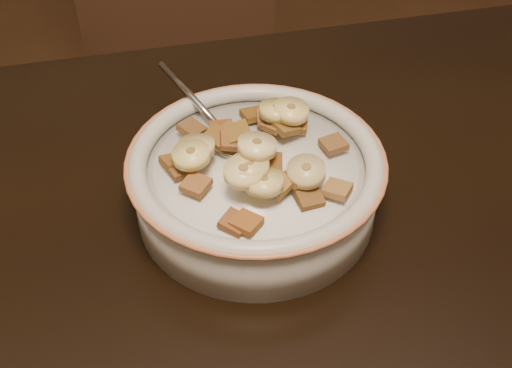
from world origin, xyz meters
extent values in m
cube|color=#382317|center=(0.04, 0.78, 0.44)|extent=(0.44, 0.44, 0.89)
cylinder|color=beige|center=(0.03, 0.16, 0.78)|extent=(0.21, 0.21, 0.05)
cylinder|color=white|center=(0.03, 0.16, 0.80)|extent=(0.17, 0.17, 0.00)
ellipsoid|color=#A5A6AB|center=(0.02, 0.19, 0.80)|extent=(0.05, 0.06, 0.01)
cube|color=#9C602B|center=(0.05, 0.19, 0.81)|extent=(0.03, 0.03, 0.01)
cube|color=brown|center=(-0.03, 0.16, 0.81)|extent=(0.03, 0.03, 0.01)
cube|color=brown|center=(0.04, 0.11, 0.81)|extent=(0.03, 0.03, 0.01)
cube|color=brown|center=(0.03, 0.14, 0.83)|extent=(0.02, 0.02, 0.01)
cube|color=brown|center=(0.00, 0.18, 0.82)|extent=(0.03, 0.03, 0.01)
cube|color=brown|center=(0.02, 0.18, 0.82)|extent=(0.02, 0.02, 0.01)
cube|color=brown|center=(0.06, 0.22, 0.81)|extent=(0.03, 0.03, 0.01)
cube|color=brown|center=(0.06, 0.20, 0.81)|extent=(0.03, 0.03, 0.01)
cube|color=brown|center=(0.03, 0.15, 0.82)|extent=(0.02, 0.02, 0.01)
cube|color=brown|center=(0.00, 0.09, 0.81)|extent=(0.03, 0.03, 0.01)
cube|color=brown|center=(-0.02, 0.13, 0.81)|extent=(0.03, 0.03, 0.01)
cube|color=olive|center=(0.08, 0.10, 0.81)|extent=(0.03, 0.03, 0.01)
cube|color=#976034|center=(0.05, 0.21, 0.81)|extent=(0.02, 0.02, 0.01)
cube|color=brown|center=(0.04, 0.14, 0.82)|extent=(0.02, 0.02, 0.01)
cube|color=brown|center=(0.06, 0.10, 0.81)|extent=(0.02, 0.02, 0.01)
cube|color=brown|center=(0.04, 0.22, 0.81)|extent=(0.02, 0.02, 0.01)
cube|color=brown|center=(0.01, 0.17, 0.82)|extent=(0.02, 0.02, 0.01)
cube|color=brown|center=(-0.02, 0.21, 0.81)|extent=(0.03, 0.03, 0.01)
cube|color=brown|center=(0.06, 0.12, 0.81)|extent=(0.03, 0.03, 0.01)
cube|color=brown|center=(-0.04, 0.17, 0.81)|extent=(0.03, 0.03, 0.01)
cube|color=brown|center=(0.01, 0.09, 0.81)|extent=(0.03, 0.03, 0.01)
cube|color=#935B1E|center=(0.01, 0.19, 0.81)|extent=(0.03, 0.03, 0.01)
cube|color=brown|center=(0.01, 0.20, 0.81)|extent=(0.02, 0.02, 0.01)
cube|color=brown|center=(0.07, 0.19, 0.81)|extent=(0.03, 0.03, 0.01)
cube|color=brown|center=(0.10, 0.16, 0.81)|extent=(0.02, 0.02, 0.01)
cube|color=brown|center=(0.06, 0.18, 0.82)|extent=(0.03, 0.03, 0.01)
cylinder|color=#FCDB7F|center=(0.03, 0.11, 0.82)|extent=(0.04, 0.04, 0.01)
cylinder|color=#E7DD75|center=(-0.02, 0.16, 0.82)|extent=(0.04, 0.04, 0.01)
cylinder|color=beige|center=(0.03, 0.14, 0.84)|extent=(0.03, 0.03, 0.02)
cylinder|color=tan|center=(0.06, 0.12, 0.82)|extent=(0.04, 0.04, 0.02)
cylinder|color=#F4CD75|center=(0.02, 0.12, 0.83)|extent=(0.04, 0.04, 0.01)
cylinder|color=#F4E59E|center=(0.01, 0.12, 0.83)|extent=(0.04, 0.04, 0.01)
cylinder|color=#F2DB77|center=(-0.02, 0.17, 0.82)|extent=(0.04, 0.04, 0.02)
cylinder|color=tan|center=(0.06, 0.20, 0.82)|extent=(0.04, 0.04, 0.01)
cylinder|color=#EFD875|center=(0.07, 0.19, 0.83)|extent=(0.04, 0.04, 0.01)
camera|label=1|loc=(-0.06, -0.24, 1.16)|focal=45.00mm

